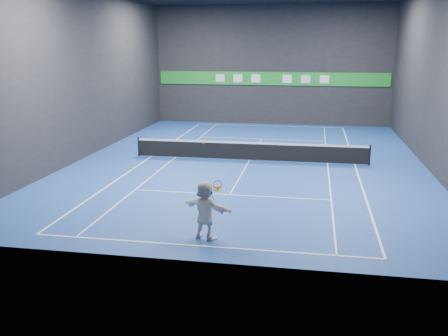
% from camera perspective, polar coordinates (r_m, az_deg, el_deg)
% --- Properties ---
extents(ground, '(26.00, 26.00, 0.00)m').
position_cam_1_polar(ground, '(26.75, 2.93, 0.87)').
color(ground, '#1B4197').
rests_on(ground, ground).
extents(wall_back, '(18.00, 0.10, 9.00)m').
position_cam_1_polar(wall_back, '(39.03, 5.48, 11.61)').
color(wall_back, black).
rests_on(wall_back, ground).
extents(wall_front, '(18.00, 0.10, 9.00)m').
position_cam_1_polar(wall_front, '(13.35, -4.00, 7.31)').
color(wall_front, black).
rests_on(wall_front, ground).
extents(wall_left, '(0.10, 26.00, 9.00)m').
position_cam_1_polar(wall_left, '(28.65, -15.42, 10.37)').
color(wall_left, black).
rests_on(wall_left, ground).
extents(wall_right, '(0.10, 26.00, 9.00)m').
position_cam_1_polar(wall_right, '(26.54, 22.99, 9.53)').
color(wall_right, black).
rests_on(wall_right, ground).
extents(baseline_near, '(10.98, 0.08, 0.01)m').
position_cam_1_polar(baseline_near, '(15.56, -2.71, -8.88)').
color(baseline_near, white).
rests_on(baseline_near, ground).
extents(baseline_far, '(10.98, 0.08, 0.01)m').
position_cam_1_polar(baseline_far, '(38.37, 5.19, 4.82)').
color(baseline_far, white).
rests_on(baseline_far, ground).
extents(sideline_doubles_left, '(0.08, 23.78, 0.01)m').
position_cam_1_polar(sideline_doubles_left, '(27.95, -8.31, 1.32)').
color(sideline_doubles_left, white).
rests_on(sideline_doubles_left, ground).
extents(sideline_doubles_right, '(0.08, 23.78, 0.01)m').
position_cam_1_polar(sideline_doubles_right, '(26.65, 14.72, 0.38)').
color(sideline_doubles_right, white).
rests_on(sideline_doubles_right, ground).
extents(sideline_singles_left, '(0.06, 23.78, 0.01)m').
position_cam_1_polar(sideline_singles_left, '(27.55, -5.58, 1.22)').
color(sideline_singles_left, white).
rests_on(sideline_singles_left, ground).
extents(sideline_singles_right, '(0.06, 23.78, 0.01)m').
position_cam_1_polar(sideline_singles_right, '(26.57, 11.75, 0.51)').
color(sideline_singles_right, white).
rests_on(sideline_singles_right, ground).
extents(service_line_near, '(8.23, 0.06, 0.01)m').
position_cam_1_polar(service_line_near, '(20.63, 0.66, -3.07)').
color(service_line_near, white).
rests_on(service_line_near, ground).
extents(service_line_far, '(8.23, 0.06, 0.01)m').
position_cam_1_polar(service_line_far, '(32.98, 4.34, 3.35)').
color(service_line_far, white).
rests_on(service_line_far, ground).
extents(center_service_line, '(0.06, 12.80, 0.01)m').
position_cam_1_polar(center_service_line, '(26.75, 2.93, 0.88)').
color(center_service_line, white).
rests_on(center_service_line, ground).
extents(player, '(1.84, 1.23, 1.91)m').
position_cam_1_polar(player, '(15.80, -2.16, -4.83)').
color(player, white).
rests_on(player, ground).
extents(tennis_ball, '(0.06, 0.06, 0.06)m').
position_cam_1_polar(tennis_ball, '(15.34, -2.37, 2.86)').
color(tennis_ball, yellow).
rests_on(tennis_ball, player).
extents(tennis_net, '(12.50, 0.10, 1.07)m').
position_cam_1_polar(tennis_net, '(26.64, 2.94, 2.00)').
color(tennis_net, black).
rests_on(tennis_net, ground).
extents(sponsor_banner, '(17.64, 0.11, 1.00)m').
position_cam_1_polar(sponsor_banner, '(39.02, 5.44, 10.14)').
color(sponsor_banner, green).
rests_on(sponsor_banner, wall_back).
extents(tennis_racket, '(0.43, 0.37, 0.72)m').
position_cam_1_polar(tennis_racket, '(15.54, -0.80, -2.14)').
color(tennis_racket, '#B11B12').
rests_on(tennis_racket, player).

